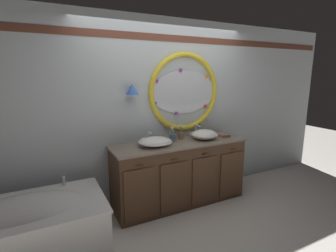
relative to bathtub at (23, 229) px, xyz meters
name	(u,v)px	position (x,y,z in m)	size (l,w,h in m)	color
ground_plane	(184,212)	(1.87, 0.04, -0.34)	(14.00, 14.00, 0.00)	silver
back_wall_assembly	(166,110)	(1.89, 0.62, 0.99)	(6.40, 0.26, 2.60)	silver
vanity_counter	(180,172)	(1.96, 0.31, 0.12)	(1.94, 0.59, 0.91)	brown
bathtub	(23,229)	(0.00, 0.00, 0.00)	(1.59, 0.90, 0.66)	white
sink_basin_left	(155,142)	(1.57, 0.28, 0.63)	(0.44, 0.44, 0.12)	white
sink_basin_right	(204,134)	(2.35, 0.28, 0.64)	(0.39, 0.39, 0.14)	white
faucet_set_left	(149,138)	(1.57, 0.50, 0.63)	(0.23, 0.13, 0.15)	silver
faucet_set_right	(196,131)	(2.35, 0.50, 0.64)	(0.24, 0.14, 0.18)	silver
toothbrush_holder_left	(172,137)	(1.87, 0.38, 0.63)	(0.08, 0.08, 0.22)	slate
toothbrush_holder_right	(181,135)	(2.04, 0.45, 0.63)	(0.09, 0.09, 0.23)	#996647
soap_dispenser	(173,135)	(1.93, 0.48, 0.63)	(0.06, 0.06, 0.14)	#388EBC
folded_hand_towel	(224,136)	(2.70, 0.27, 0.59)	(0.16, 0.11, 0.04)	#936B56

